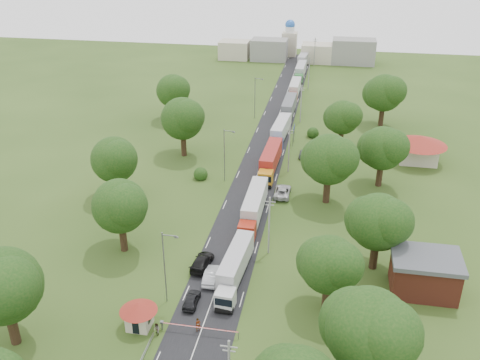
% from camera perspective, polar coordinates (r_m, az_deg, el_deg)
% --- Properties ---
extents(ground, '(260.00, 260.00, 0.00)m').
position_cam_1_polar(ground, '(83.70, -0.06, -4.79)').
color(ground, '#2B4416').
rests_on(ground, ground).
extents(road, '(8.00, 200.00, 0.04)m').
position_cam_1_polar(road, '(101.18, 1.99, 0.91)').
color(road, black).
rests_on(road, ground).
extents(boom_barrier, '(9.22, 0.35, 1.18)m').
position_cam_1_polar(boom_barrier, '(63.66, -5.55, -15.31)').
color(boom_barrier, slate).
rests_on(boom_barrier, ground).
extents(guard_booth, '(4.40, 4.40, 3.45)m').
position_cam_1_polar(guard_booth, '(64.42, -10.76, -13.65)').
color(guard_booth, '#BFB89E').
rests_on(guard_booth, ground).
extents(info_sign, '(0.12, 3.10, 4.10)m').
position_cam_1_polar(info_sign, '(113.26, 5.77, 5.24)').
color(info_sign, slate).
rests_on(info_sign, ground).
extents(pole_1, '(1.60, 0.24, 9.00)m').
position_cam_1_polar(pole_1, '(74.64, 3.13, -4.77)').
color(pole_1, gray).
rests_on(pole_1, ground).
extents(pole_2, '(1.60, 0.24, 9.00)m').
position_cam_1_polar(pole_2, '(99.64, 5.25, 3.35)').
color(pole_2, gray).
rests_on(pole_2, ground).
extents(pole_3, '(1.60, 0.24, 9.00)m').
position_cam_1_polar(pole_3, '(125.90, 6.52, 8.15)').
color(pole_3, gray).
rests_on(pole_3, ground).
extents(pole_4, '(1.60, 0.24, 9.00)m').
position_cam_1_polar(pole_4, '(152.79, 7.37, 11.27)').
color(pole_4, gray).
rests_on(pole_4, ground).
extents(pole_5, '(1.60, 0.24, 9.00)m').
position_cam_1_polar(pole_5, '(180.01, 7.97, 13.46)').
color(pole_5, gray).
rests_on(pole_5, ground).
extents(lamp_0, '(2.03, 0.22, 10.00)m').
position_cam_1_polar(lamp_0, '(65.57, -7.95, -8.91)').
color(lamp_0, slate).
rests_on(lamp_0, ground).
extents(lamp_1, '(2.03, 0.22, 10.00)m').
position_cam_1_polar(lamp_1, '(95.28, -1.59, 2.93)').
color(lamp_1, slate).
rests_on(lamp_1, ground).
extents(lamp_2, '(2.03, 0.22, 10.00)m').
position_cam_1_polar(lamp_2, '(127.71, 1.67, 8.97)').
color(lamp_2, slate).
rests_on(lamp_2, ground).
extents(tree_1, '(9.60, 9.60, 12.05)m').
position_cam_1_polar(tree_1, '(54.00, 13.56, -15.19)').
color(tree_1, '#382616').
rests_on(tree_1, ground).
extents(tree_2, '(8.00, 8.00, 10.10)m').
position_cam_1_polar(tree_2, '(64.08, 9.50, -8.82)').
color(tree_2, '#382616').
rests_on(tree_2, ground).
extents(tree_3, '(8.80, 8.80, 11.07)m').
position_cam_1_polar(tree_3, '(72.58, 14.53, -4.29)').
color(tree_3, '#382616').
rests_on(tree_3, ground).
extents(tree_4, '(9.60, 9.60, 12.05)m').
position_cam_1_polar(tree_4, '(88.14, 9.49, 2.23)').
color(tree_4, '#382616').
rests_on(tree_4, ground).
extents(tree_5, '(8.80, 8.80, 11.07)m').
position_cam_1_polar(tree_5, '(96.17, 14.98, 3.33)').
color(tree_5, '#382616').
rests_on(tree_5, ground).
extents(tree_6, '(8.00, 8.00, 10.10)m').
position_cam_1_polar(tree_6, '(111.93, 10.88, 6.60)').
color(tree_6, '#382616').
rests_on(tree_6, ground).
extents(tree_7, '(9.60, 9.60, 12.05)m').
position_cam_1_polar(tree_7, '(126.35, 15.12, 8.99)').
color(tree_7, '#382616').
rests_on(tree_7, ground).
extents(tree_9, '(9.60, 9.60, 12.05)m').
position_cam_1_polar(tree_9, '(63.14, -23.88, -10.17)').
color(tree_9, '#382616').
rests_on(tree_9, ground).
extents(tree_10, '(8.80, 8.80, 11.07)m').
position_cam_1_polar(tree_10, '(75.90, -12.67, -2.66)').
color(tree_10, '#382616').
rests_on(tree_10, ground).
extents(tree_11, '(8.80, 8.80, 11.07)m').
position_cam_1_polar(tree_11, '(90.87, -13.25, 2.18)').
color(tree_11, '#382616').
rests_on(tree_11, ground).
extents(tree_12, '(9.60, 9.60, 12.05)m').
position_cam_1_polar(tree_12, '(106.15, -6.15, 6.57)').
color(tree_12, '#382616').
rests_on(tree_12, ground).
extents(tree_13, '(8.80, 8.80, 11.07)m').
position_cam_1_polar(tree_13, '(126.80, -7.15, 9.44)').
color(tree_13, '#382616').
rests_on(tree_13, ground).
extents(house_brick, '(8.60, 6.60, 5.20)m').
position_cam_1_polar(house_brick, '(72.30, 19.08, -9.40)').
color(house_brick, maroon).
rests_on(house_brick, ground).
extents(house_cream, '(10.08, 10.08, 5.80)m').
position_cam_1_polar(house_cream, '(109.41, 18.60, 3.57)').
color(house_cream, '#BFB89E').
rests_on(house_cream, ground).
extents(distant_town, '(52.00, 8.00, 8.00)m').
position_cam_1_polar(distant_town, '(185.41, 6.51, 13.52)').
color(distant_town, gray).
rests_on(distant_town, ground).
extents(church, '(5.00, 5.00, 12.30)m').
position_cam_1_polar(church, '(193.19, 5.30, 14.65)').
color(church, '#BFB89E').
rests_on(church, ground).
extents(truck_0, '(3.10, 13.79, 3.81)m').
position_cam_1_polar(truck_0, '(70.60, -0.59, -9.29)').
color(truck_0, silver).
rests_on(truck_0, ground).
extents(truck_1, '(2.60, 15.03, 4.17)m').
position_cam_1_polar(truck_1, '(84.14, 1.48, -2.88)').
color(truck_1, '#9E2212').
rests_on(truck_1, ground).
extents(truck_2, '(2.95, 15.10, 4.18)m').
position_cam_1_polar(truck_2, '(100.51, 3.25, 2.09)').
color(truck_2, '#C17916').
rests_on(truck_2, ground).
extents(truck_3, '(3.21, 14.56, 4.02)m').
position_cam_1_polar(truck_3, '(115.11, 4.30, 5.18)').
color(truck_3, '#1A329D').
rests_on(truck_3, ground).
extents(truck_4, '(2.74, 14.88, 4.12)m').
position_cam_1_polar(truck_4, '(130.11, 5.21, 7.64)').
color(truck_4, '#B3B3B3').
rests_on(truck_4, ground).
extents(truck_5, '(2.41, 13.60, 3.77)m').
position_cam_1_polar(truck_5, '(146.67, 5.87, 9.64)').
color(truck_5, '#A82F19').
rests_on(truck_5, ground).
extents(truck_6, '(2.64, 14.36, 3.98)m').
position_cam_1_polar(truck_6, '(164.55, 6.46, 11.45)').
color(truck_6, '#2A7131').
rests_on(truck_6, ground).
extents(truck_7, '(3.28, 14.53, 4.01)m').
position_cam_1_polar(truck_7, '(178.81, 6.77, 12.60)').
color(truck_7, '#B1B1B1').
rests_on(truck_7, ground).
extents(car_lane_front, '(1.74, 4.15, 1.40)m').
position_cam_1_polar(car_lane_front, '(67.67, -5.19, -12.60)').
color(car_lane_front, black).
rests_on(car_lane_front, ground).
extents(car_lane_mid, '(1.83, 4.86, 1.59)m').
position_cam_1_polar(car_lane_mid, '(71.32, -3.06, -10.14)').
color(car_lane_mid, '#AEB2B7').
rests_on(car_lane_mid, ground).
extents(car_lane_rear, '(2.64, 5.65, 1.60)m').
position_cam_1_polar(car_lane_rear, '(73.96, -4.08, -8.70)').
color(car_lane_rear, black).
rests_on(car_lane_rear, ground).
extents(car_verge_near, '(2.70, 5.80, 1.61)m').
position_cam_1_polar(car_verge_near, '(92.22, 4.55, -1.22)').
color(car_verge_near, '#AEAEAE').
rests_on(car_verge_near, ground).
extents(car_verge_far, '(1.79, 4.24, 1.43)m').
position_cam_1_polar(car_verge_far, '(107.97, 6.78, 2.82)').
color(car_verge_far, slate).
rests_on(car_verge_far, ground).
extents(pedestrian_near, '(0.76, 0.73, 1.75)m').
position_cam_1_polar(pedestrian_near, '(63.81, -4.49, -15.17)').
color(pedestrian_near, gray).
rests_on(pedestrian_near, ground).
extents(pedestrian_booth, '(0.96, 0.97, 1.58)m').
position_cam_1_polar(pedestrian_booth, '(63.89, -8.88, -15.49)').
color(pedestrian_booth, gray).
rests_on(pedestrian_booth, ground).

